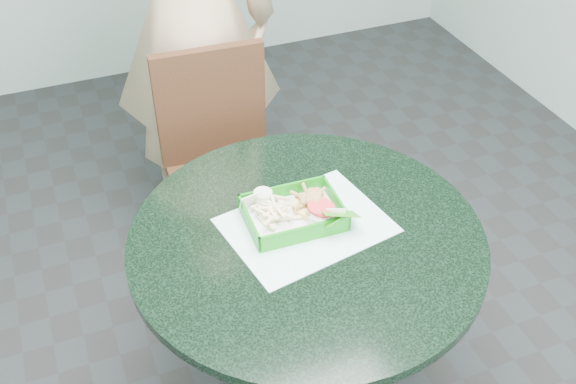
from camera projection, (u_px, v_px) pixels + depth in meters
name	position (u px, v px, depth m)	size (l,w,h in m)	color
cafe_table	(306.00, 283.00, 1.96)	(0.99, 0.99, 0.75)	black
dining_chair	(222.00, 156.00, 2.53)	(0.41, 0.41, 0.93)	#371E10
placemat	(306.00, 230.00, 1.89)	(0.43, 0.32, 0.00)	#BDF2EC
food_basket	(293.00, 221.00, 1.89)	(0.26, 0.19, 0.05)	#108111
crab_sandwich	(311.00, 205.00, 1.90)	(0.11, 0.11, 0.07)	#EBC56B
fries_pile	(274.00, 215.00, 1.88)	(0.10, 0.11, 0.04)	#FCE3AC
sauce_ramekin	(263.00, 201.00, 1.91)	(0.05, 0.05, 0.03)	silver
garnish_cup	(325.00, 218.00, 1.87)	(0.12, 0.12, 0.05)	white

